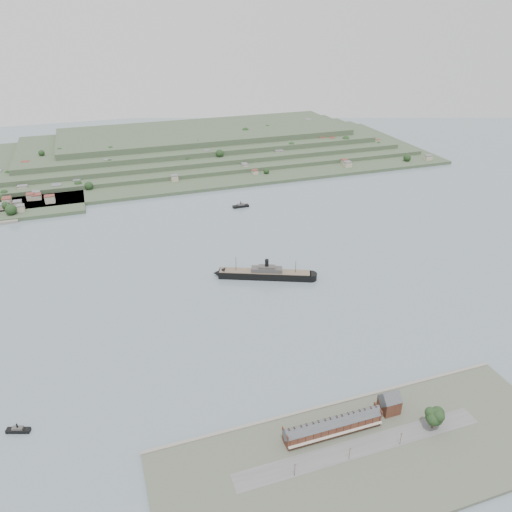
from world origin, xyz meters
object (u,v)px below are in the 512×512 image
object	(u,v)px
terrace_row	(333,426)
steamship	(262,274)
tugboat	(18,430)
gabled_building	(390,402)
fig_tree	(435,417)

from	to	relation	value
terrace_row	steamship	size ratio (longest dim) A/B	0.66
tugboat	gabled_building	bearing A→B (deg)	-15.05
terrace_row	tugboat	world-z (taller)	terrace_row
tugboat	fig_tree	bearing A→B (deg)	-18.60
terrace_row	gabled_building	xyz separation A→B (m)	(37.50, 4.02, 1.34)
tugboat	fig_tree	distance (m)	227.06
terrace_row	steamship	world-z (taller)	steamship
steamship	tugboat	world-z (taller)	steamship
steamship	tugboat	xyz separation A→B (m)	(-182.89, -117.04, -2.50)
terrace_row	steamship	bearing A→B (deg)	82.92
gabled_building	tugboat	size ratio (longest dim) A/B	1.06
terrace_row	gabled_building	bearing A→B (deg)	6.12
terrace_row	tugboat	distance (m)	171.24
steamship	terrace_row	bearing A→B (deg)	-97.08
terrace_row	tugboat	bearing A→B (deg)	160.38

